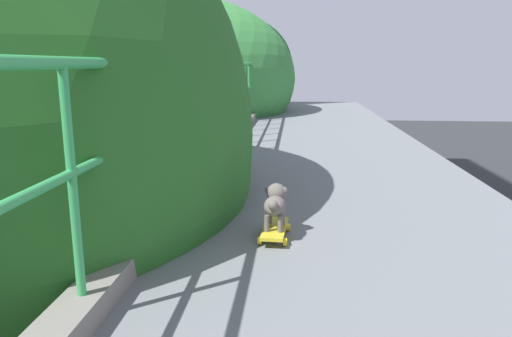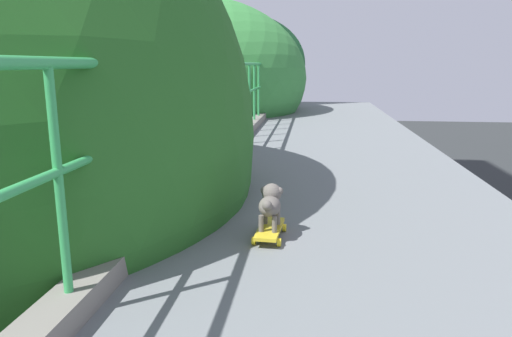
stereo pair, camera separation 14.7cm
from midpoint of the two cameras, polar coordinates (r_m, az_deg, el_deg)
city_bus at (r=20.55m, az=-23.38°, el=-2.23°), size 2.70×11.95×3.54m
roadside_tree_far at (r=12.84m, az=-9.19°, el=10.54°), size 5.95×5.95×8.58m
roadside_tree_farthest at (r=20.09m, az=-3.60°, el=12.46°), size 5.30×5.30×8.91m
toy_skateboard at (r=3.39m, az=1.03°, el=-7.38°), size 0.22×0.47×0.08m
small_dog at (r=3.34m, az=1.10°, el=-4.08°), size 0.17×0.35×0.30m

